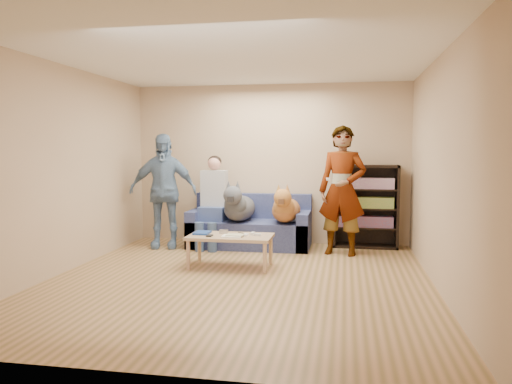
% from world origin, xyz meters
% --- Properties ---
extents(ground, '(5.00, 5.00, 0.00)m').
position_xyz_m(ground, '(0.00, 0.00, 0.00)').
color(ground, olive).
rests_on(ground, ground).
extents(ceiling, '(5.00, 5.00, 0.00)m').
position_xyz_m(ceiling, '(0.00, 0.00, 2.60)').
color(ceiling, white).
rests_on(ceiling, ground).
extents(wall_back, '(4.50, 0.00, 4.50)m').
position_xyz_m(wall_back, '(0.00, 2.50, 1.30)').
color(wall_back, tan).
rests_on(wall_back, ground).
extents(wall_front, '(4.50, 0.00, 4.50)m').
position_xyz_m(wall_front, '(0.00, -2.50, 1.30)').
color(wall_front, tan).
rests_on(wall_front, ground).
extents(wall_left, '(0.00, 5.00, 5.00)m').
position_xyz_m(wall_left, '(-2.25, 0.00, 1.30)').
color(wall_left, tan).
rests_on(wall_left, ground).
extents(wall_right, '(0.00, 5.00, 5.00)m').
position_xyz_m(wall_right, '(2.25, 0.00, 1.30)').
color(wall_right, tan).
rests_on(wall_right, ground).
extents(blanket, '(0.38, 0.32, 0.13)m').
position_xyz_m(blanket, '(0.42, 1.96, 0.49)').
color(blanket, silver).
rests_on(blanket, sofa).
extents(person_standing_right, '(0.77, 0.58, 1.89)m').
position_xyz_m(person_standing_right, '(1.19, 1.72, 0.95)').
color(person_standing_right, gray).
rests_on(person_standing_right, ground).
extents(person_standing_left, '(1.11, 0.62, 1.79)m').
position_xyz_m(person_standing_left, '(-1.58, 1.76, 0.89)').
color(person_standing_left, '#7CA0C7').
rests_on(person_standing_left, ground).
extents(held_controller, '(0.06, 0.13, 0.03)m').
position_xyz_m(held_controller, '(0.99, 1.52, 1.12)').
color(held_controller, silver).
rests_on(held_controller, person_standing_right).
extents(notebook_blue, '(0.20, 0.26, 0.03)m').
position_xyz_m(notebook_blue, '(-0.65, 0.73, 0.43)').
color(notebook_blue, navy).
rests_on(notebook_blue, coffee_table).
extents(papers, '(0.26, 0.20, 0.02)m').
position_xyz_m(papers, '(-0.20, 0.58, 0.43)').
color(papers, white).
rests_on(papers, coffee_table).
extents(magazine, '(0.22, 0.17, 0.01)m').
position_xyz_m(magazine, '(-0.17, 0.60, 0.44)').
color(magazine, '#BDBA97').
rests_on(magazine, coffee_table).
extents(camera_silver, '(0.11, 0.06, 0.05)m').
position_xyz_m(camera_silver, '(-0.37, 0.80, 0.45)').
color(camera_silver, '#AAA9AE').
rests_on(camera_silver, coffee_table).
extents(controller_a, '(0.04, 0.13, 0.03)m').
position_xyz_m(controller_a, '(0.03, 0.78, 0.43)').
color(controller_a, silver).
rests_on(controller_a, coffee_table).
extents(controller_b, '(0.09, 0.06, 0.03)m').
position_xyz_m(controller_b, '(0.11, 0.70, 0.43)').
color(controller_b, silver).
rests_on(controller_b, coffee_table).
extents(headphone_cup_a, '(0.07, 0.07, 0.02)m').
position_xyz_m(headphone_cup_a, '(-0.05, 0.66, 0.43)').
color(headphone_cup_a, white).
rests_on(headphone_cup_a, coffee_table).
extents(headphone_cup_b, '(0.07, 0.07, 0.02)m').
position_xyz_m(headphone_cup_b, '(-0.05, 0.74, 0.43)').
color(headphone_cup_b, white).
rests_on(headphone_cup_b, coffee_table).
extents(pen_orange, '(0.13, 0.06, 0.01)m').
position_xyz_m(pen_orange, '(-0.27, 0.52, 0.42)').
color(pen_orange, orange).
rests_on(pen_orange, coffee_table).
extents(pen_black, '(0.13, 0.08, 0.01)m').
position_xyz_m(pen_black, '(-0.13, 0.86, 0.42)').
color(pen_black, black).
rests_on(pen_black, coffee_table).
extents(wallet, '(0.07, 0.12, 0.02)m').
position_xyz_m(wallet, '(-0.50, 0.56, 0.43)').
color(wallet, black).
rests_on(wallet, coffee_table).
extents(sofa, '(1.90, 0.85, 0.82)m').
position_xyz_m(sofa, '(-0.25, 2.10, 0.28)').
color(sofa, '#515B93').
rests_on(sofa, ground).
extents(person_seated, '(0.40, 0.73, 1.47)m').
position_xyz_m(person_seated, '(-0.83, 1.97, 0.77)').
color(person_seated, '#444F97').
rests_on(person_seated, sofa).
extents(dog_gray, '(0.46, 1.27, 0.66)m').
position_xyz_m(dog_gray, '(-0.40, 1.88, 0.66)').
color(dog_gray, '#484952').
rests_on(dog_gray, sofa).
extents(dog_tan, '(0.43, 1.17, 0.62)m').
position_xyz_m(dog_tan, '(0.34, 1.88, 0.65)').
color(dog_tan, '#A66D32').
rests_on(dog_tan, sofa).
extents(coffee_table, '(1.10, 0.60, 0.42)m').
position_xyz_m(coffee_table, '(-0.25, 0.68, 0.37)').
color(coffee_table, tan).
rests_on(coffee_table, ground).
extents(bookshelf, '(1.00, 0.34, 1.30)m').
position_xyz_m(bookshelf, '(1.55, 2.33, 0.68)').
color(bookshelf, black).
rests_on(bookshelf, ground).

